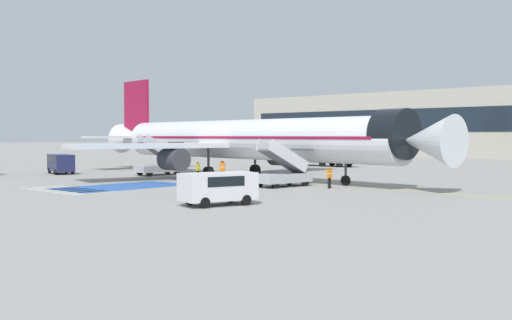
{
  "coord_description": "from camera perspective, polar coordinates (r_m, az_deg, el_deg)",
  "views": [
    {
      "loc": [
        42.3,
        -43.8,
        4.16
      ],
      "look_at": [
        4.25,
        -1.25,
        1.82
      ],
      "focal_mm": 42.0,
      "sensor_mm": 36.0,
      "label": 1
    }
  ],
  "objects": [
    {
      "name": "apron_walkway_bar_2",
      "position": [
        48.88,
        -18.29,
        -2.64
      ],
      "size": [
        0.44,
        3.6,
        0.01
      ],
      "primitive_type": "cube",
      "color": "silver",
      "rests_on": "ground_plane"
    },
    {
      "name": "ground_crew_0",
      "position": [
        57.35,
        -3.17,
        -0.8
      ],
      "size": [
        0.48,
        0.44,
        1.76
      ],
      "rotation": [
        0.0,
        0.0,
        3.76
      ],
      "color": "#2D2D33",
      "rests_on": "ground_plane"
    },
    {
      "name": "apron_walkway_bar_5",
      "position": [
        45.8,
        -16.04,
        -2.95
      ],
      "size": [
        0.44,
        3.6,
        0.01
      ],
      "primitive_type": "cube",
      "color": "silver",
      "rests_on": "ground_plane"
    },
    {
      "name": "service_van_0",
      "position": [
        35.66,
        -3.64,
        -2.45
      ],
      "size": [
        3.21,
        4.83,
        1.94
      ],
      "rotation": [
        0.0,
        0.0,
        6.0
      ],
      "color": "silver",
      "rests_on": "ground_plane"
    },
    {
      "name": "apron_walkway_bar_6",
      "position": [
        44.79,
        -15.22,
        -3.05
      ],
      "size": [
        0.44,
        3.6,
        0.01
      ],
      "primitive_type": "cube",
      "color": "silver",
      "rests_on": "ground_plane"
    },
    {
      "name": "ground_plane",
      "position": [
        61.03,
        -2.19,
        -1.56
      ],
      "size": [
        600.0,
        600.0,
        0.0
      ],
      "primitive_type": "plane",
      "color": "gray"
    },
    {
      "name": "ground_crew_2",
      "position": [
        57.6,
        -5.56,
        -0.86
      ],
      "size": [
        0.33,
        0.47,
        1.65
      ],
      "rotation": [
        0.0,
        0.0,
        4.97
      ],
      "color": "black",
      "rests_on": "ground_plane"
    },
    {
      "name": "boarding_stairs_aft",
      "position": [
        63.53,
        -9.22,
        -0.5
      ],
      "size": [
        2.75,
        5.42,
        4.3
      ],
      "rotation": [
        0.0,
        0.0,
        -0.12
      ],
      "color": "#ADB2BA",
      "rests_on": "ground_plane"
    },
    {
      "name": "apron_walkway_bar_3",
      "position": [
        47.84,
        -17.57,
        -2.74
      ],
      "size": [
        0.44,
        3.6,
        0.01
      ],
      "primitive_type": "cube",
      "color": "silver",
      "rests_on": "ground_plane"
    },
    {
      "name": "apron_walkway_bar_1",
      "position": [
        49.92,
        -18.98,
        -2.55
      ],
      "size": [
        0.44,
        3.6,
        0.01
      ],
      "primitive_type": "cube",
      "color": "silver",
      "rests_on": "ground_plane"
    },
    {
      "name": "airliner",
      "position": [
        59.76,
        -1.57,
        1.97
      ],
      "size": [
        47.7,
        32.65,
        10.96
      ],
      "rotation": [
        0.0,
        0.0,
        -1.69
      ],
      "color": "silver",
      "rests_on": "ground_plane"
    },
    {
      "name": "apron_leadline_yellow",
      "position": [
        59.44,
        -1.19,
        -1.66
      ],
      "size": [
        80.9,
        9.84,
        0.01
      ],
      "primitive_type": "cube",
      "rotation": [
        0.0,
        0.0,
        -1.69
      ],
      "color": "gold",
      "rests_on": "ground_plane"
    },
    {
      "name": "apron_walkway_bar_0",
      "position": [
        50.96,
        -19.64,
        -2.46
      ],
      "size": [
        0.44,
        3.6,
        0.01
      ],
      "primitive_type": "cube",
      "color": "silver",
      "rests_on": "ground_plane"
    },
    {
      "name": "ground_crew_3",
      "position": [
        55.43,
        -3.27,
        -0.84
      ],
      "size": [
        0.45,
        0.48,
        1.85
      ],
      "rotation": [
        0.0,
        0.0,
        4.02
      ],
      "color": "#2D2D33",
      "rests_on": "ground_plane"
    },
    {
      "name": "fuel_tanker",
      "position": [
        81.99,
        6.26,
        0.61
      ],
      "size": [
        10.75,
        2.82,
        3.36
      ],
      "rotation": [
        0.0,
        0.0,
        1.59
      ],
      "color": "#38383D",
      "rests_on": "ground_plane"
    },
    {
      "name": "ground_crew_1",
      "position": [
        47.25,
        7.01,
        -1.51
      ],
      "size": [
        0.28,
        0.45,
        1.72
      ],
      "rotation": [
        0.0,
        0.0,
        1.46
      ],
      "color": "black",
      "rests_on": "ground_plane"
    },
    {
      "name": "apron_walkway_bar_4",
      "position": [
        46.82,
        -16.82,
        -2.84
      ],
      "size": [
        0.44,
        3.6,
        0.01
      ],
      "primitive_type": "cube",
      "color": "silver",
      "rests_on": "ground_plane"
    },
    {
      "name": "service_van_1",
      "position": [
        68.09,
        -18.09,
        -0.21
      ],
      "size": [
        4.67,
        3.07,
        2.1
      ],
      "rotation": [
        0.0,
        0.0,
        4.43
      ],
      "color": "#1E234C",
      "rests_on": "ground_plane"
    },
    {
      "name": "boarding_stairs_forward",
      "position": [
        48.74,
        2.59,
        -1.4
      ],
      "size": [
        2.75,
        5.42,
        3.9
      ],
      "rotation": [
        0.0,
        0.0,
        -0.12
      ],
      "color": "#ADB2BA",
      "rests_on": "ground_plane"
    },
    {
      "name": "apron_stand_patch_blue",
      "position": [
        49.88,
        -12.59,
        -2.48
      ],
      "size": [
        5.83,
        10.6,
        0.01
      ],
      "primitive_type": "cube",
      "color": "#2856A8",
      "rests_on": "ground_plane"
    }
  ]
}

